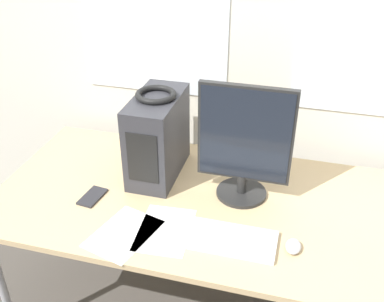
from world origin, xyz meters
The scene contains 10 objects.
wall_back centered at (0.00, 1.06, 1.35)m, with size 8.00×0.07×2.70m.
desk centered at (0.00, 0.47, 0.71)m, with size 2.18×0.93×0.75m.
pc_tower centered at (-0.41, 0.63, 0.95)m, with size 0.20×0.41×0.40m.
headphones centered at (-0.41, 0.63, 1.17)m, with size 0.19×0.19×0.03m.
monitor_main centered at (0.01, 0.55, 1.02)m, with size 0.41×0.23×0.53m.
keyboard centered at (-0.01, 0.23, 0.77)m, with size 0.44×0.18×0.02m.
mouse centered at (0.27, 0.25, 0.77)m, with size 0.06×0.09×0.03m.
cell_phone centered at (-0.63, 0.35, 0.76)m, with size 0.09×0.15×0.01m.
paper_sheet_left centered at (-0.40, 0.16, 0.76)m, with size 0.28×0.34×0.00m.
paper_sheet_front centered at (-0.25, 0.23, 0.76)m, with size 0.23×0.31×0.00m.
Camera 1 is at (0.23, -1.10, 1.98)m, focal length 42.00 mm.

